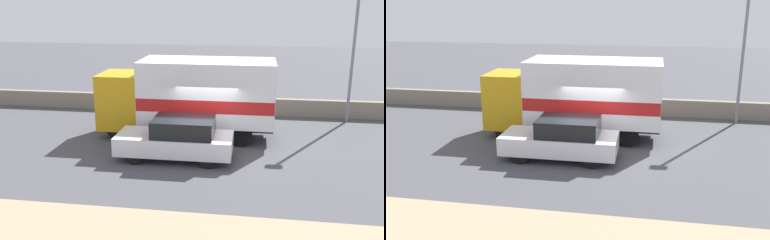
{
  "view_description": "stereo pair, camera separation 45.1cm",
  "coord_description": "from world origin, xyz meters",
  "views": [
    {
      "loc": [
        1.87,
        -15.52,
        5.89
      ],
      "look_at": [
        -0.57,
        0.85,
        1.16
      ],
      "focal_mm": 40.0,
      "sensor_mm": 36.0,
      "label": 1
    },
    {
      "loc": [
        2.32,
        -15.45,
        5.89
      ],
      "look_at": [
        -0.57,
        0.85,
        1.16
      ],
      "focal_mm": 40.0,
      "sensor_mm": 36.0,
      "label": 2
    }
  ],
  "objects": [
    {
      "name": "ground_plane",
      "position": [
        0.0,
        0.0,
        0.0
      ],
      "size": [
        80.0,
        80.0,
        0.0
      ],
      "primitive_type": "plane",
      "color": "#47474C"
    },
    {
      "name": "stone_wall_backdrop",
      "position": [
        0.0,
        6.4,
        0.44
      ],
      "size": [
        60.0,
        0.35,
        0.88
      ],
      "color": "gray",
      "rests_on": "ground_plane"
    },
    {
      "name": "street_lamp",
      "position": [
        6.42,
        5.67,
        4.62
      ],
      "size": [
        0.56,
        0.28,
        8.1
      ],
      "color": "slate",
      "rests_on": "ground_plane"
    },
    {
      "name": "box_truck",
      "position": [
        -0.73,
        2.21,
        1.86
      ],
      "size": [
        7.49,
        2.62,
        3.4
      ],
      "rotation": [
        0.0,
        0.0,
        3.14
      ],
      "color": "gold",
      "rests_on": "ground_plane"
    },
    {
      "name": "car_hatchback",
      "position": [
        -0.93,
        -0.51,
        0.79
      ],
      "size": [
        4.35,
        1.79,
        1.6
      ],
      "rotation": [
        0.0,
        0.0,
        3.14
      ],
      "color": "silver",
      "rests_on": "ground_plane"
    }
  ]
}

